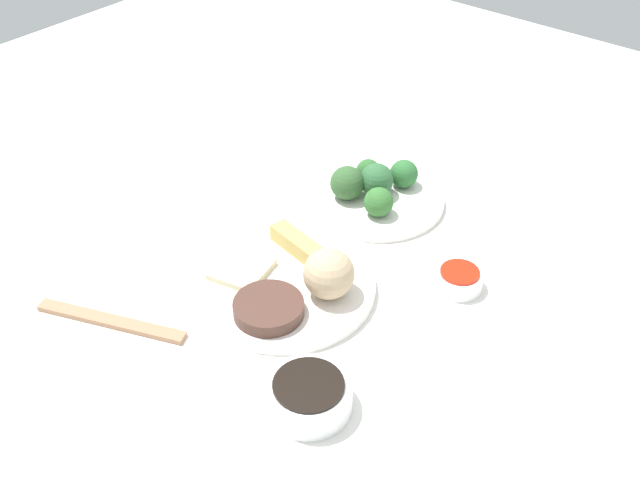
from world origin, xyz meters
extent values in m
cube|color=white|center=(0.00, 0.00, 0.01)|extent=(2.20, 2.20, 0.02)
cylinder|color=white|center=(-0.02, 0.03, 0.03)|extent=(0.26, 0.26, 0.02)
sphere|color=tan|center=(0.00, -0.04, 0.07)|extent=(0.07, 0.07, 0.07)
cube|color=tan|center=(0.04, 0.05, 0.05)|extent=(0.05, 0.12, 0.03)
cube|color=beige|center=(-0.04, 0.09, 0.04)|extent=(0.09, 0.09, 0.01)
cylinder|color=#492E25|center=(-0.08, 0.00, 0.05)|extent=(0.10, 0.10, 0.02)
cylinder|color=white|center=(0.24, 0.06, 0.03)|extent=(0.22, 0.22, 0.01)
sphere|color=#2E6036|center=(0.24, 0.06, 0.06)|extent=(0.06, 0.06, 0.06)
sphere|color=#2B6530|center=(0.29, 0.04, 0.06)|extent=(0.05, 0.05, 0.05)
sphere|color=#32582E|center=(0.20, 0.09, 0.06)|extent=(0.06, 0.06, 0.06)
sphere|color=#32692E|center=(0.20, 0.02, 0.06)|extent=(0.05, 0.05, 0.05)
sphere|color=#2D5E2B|center=(0.26, 0.09, 0.05)|extent=(0.04, 0.04, 0.04)
cylinder|color=white|center=(-0.16, -0.14, 0.04)|extent=(0.10, 0.10, 0.04)
cylinder|color=black|center=(-0.16, -0.14, 0.06)|extent=(0.09, 0.09, 0.00)
cylinder|color=white|center=(0.14, -0.16, 0.03)|extent=(0.07, 0.07, 0.03)
cylinder|color=red|center=(0.14, -0.16, 0.05)|extent=(0.06, 0.06, 0.00)
cube|color=#A17454|center=(-0.22, 0.16, 0.02)|extent=(0.10, 0.21, 0.01)
camera|label=1|loc=(-0.61, -0.53, 0.74)|focal=42.71mm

